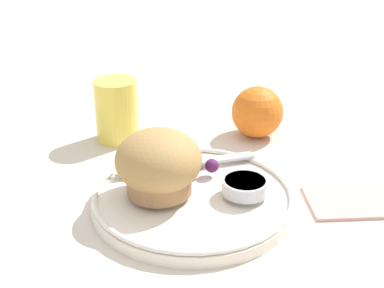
{
  "coord_description": "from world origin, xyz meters",
  "views": [
    {
      "loc": [
        -0.04,
        -0.53,
        0.34
      ],
      "look_at": [
        -0.0,
        0.06,
        0.06
      ],
      "focal_mm": 50.0,
      "sensor_mm": 36.0,
      "label": 1
    }
  ],
  "objects_px": {
    "butter_knife": "(186,164)",
    "juice_glass": "(117,110)",
    "muffin": "(159,164)",
    "orange_fruit": "(257,112)"
  },
  "relations": [
    {
      "from": "juice_glass",
      "to": "muffin",
      "type": "bearing_deg",
      "value": -72.41
    },
    {
      "from": "butter_knife",
      "to": "juice_glass",
      "type": "xyz_separation_m",
      "value": [
        -0.09,
        0.13,
        0.02
      ]
    },
    {
      "from": "butter_knife",
      "to": "orange_fruit",
      "type": "xyz_separation_m",
      "value": [
        0.11,
        0.13,
        0.02
      ]
    },
    {
      "from": "orange_fruit",
      "to": "muffin",
      "type": "bearing_deg",
      "value": -127.81
    },
    {
      "from": "muffin",
      "to": "juice_glass",
      "type": "height_order",
      "value": "muffin"
    },
    {
      "from": "muffin",
      "to": "butter_knife",
      "type": "relative_size",
      "value": 0.55
    },
    {
      "from": "muffin",
      "to": "juice_glass",
      "type": "distance_m",
      "value": 0.2
    },
    {
      "from": "butter_knife",
      "to": "orange_fruit",
      "type": "bearing_deg",
      "value": 35.59
    },
    {
      "from": "butter_knife",
      "to": "juice_glass",
      "type": "relative_size",
      "value": 1.98
    },
    {
      "from": "butter_knife",
      "to": "juice_glass",
      "type": "height_order",
      "value": "juice_glass"
    }
  ]
}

